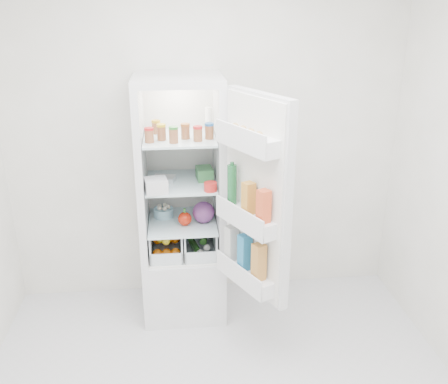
{
  "coord_description": "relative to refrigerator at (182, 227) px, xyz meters",
  "views": [
    {
      "loc": [
        -0.24,
        -2.17,
        2.27
      ],
      "look_at": [
        0.08,
        0.95,
        1.05
      ],
      "focal_mm": 40.0,
      "sensor_mm": 36.0,
      "label": 1
    }
  ],
  "objects": [
    {
      "name": "squeeze_bottle",
      "position": [
        0.21,
        0.08,
        0.81
      ],
      "size": [
        0.05,
        0.05,
        0.17
      ],
      "primitive_type": "cylinder",
      "rotation": [
        0.0,
        0.0,
        -0.1
      ],
      "color": "white",
      "rests_on": "shelf_top"
    },
    {
      "name": "condiment_jars",
      "position": [
        -0.02,
        -0.14,
        0.76
      ],
      "size": [
        0.46,
        0.32,
        0.08
      ],
      "color": "#B21919",
      "rests_on": "shelf_top"
    },
    {
      "name": "veg_pile",
      "position": [
        0.13,
        -0.06,
        -0.1
      ],
      "size": [
        0.16,
        0.3,
        0.1
      ],
      "color": "#204918",
      "rests_on": "refrigerator"
    },
    {
      "name": "bell_pepper",
      "position": [
        0.02,
        -0.14,
        0.13
      ],
      "size": [
        0.1,
        0.1,
        0.1
      ],
      "primitive_type": "sphere",
      "color": "#B91E0B",
      "rests_on": "shelf_low"
    },
    {
      "name": "shelf_mid",
      "position": [
        -0.0,
        -0.06,
        0.38
      ],
      "size": [
        0.49,
        0.53,
        0.02
      ],
      "primitive_type": "cube",
      "color": "silver",
      "rests_on": "refrigerator"
    },
    {
      "name": "crisper_left",
      "position": [
        -0.12,
        -0.06,
        -0.06
      ],
      "size": [
        0.23,
        0.46,
        0.22
      ],
      "primitive_type": null,
      "color": "silver",
      "rests_on": "refrigerator"
    },
    {
      "name": "fridge_door",
      "position": [
        0.44,
        -0.6,
        0.43
      ],
      "size": [
        0.4,
        0.57,
        1.3
      ],
      "rotation": [
        0.0,
        0.0,
        2.04
      ],
      "color": "silver",
      "rests_on": "refrigerator"
    },
    {
      "name": "tub_white",
      "position": [
        -0.17,
        -0.26,
        0.44
      ],
      "size": [
        0.17,
        0.17,
        0.09
      ],
      "primitive_type": "cube",
      "rotation": [
        0.0,
        0.0,
        0.17
      ],
      "color": "silver",
      "rests_on": "shelf_mid"
    },
    {
      "name": "room_walls",
      "position": [
        0.2,
        -1.25,
        0.93
      ],
      "size": [
        3.02,
        3.02,
        2.61
      ],
      "color": "silver",
      "rests_on": "ground"
    },
    {
      "name": "mushroom_bowl",
      "position": [
        -0.14,
        0.03,
        0.12
      ],
      "size": [
        0.17,
        0.17,
        0.07
      ],
      "primitive_type": "cylinder",
      "rotation": [
        0.0,
        0.0,
        -0.17
      ],
      "color": "#9BD3E8",
      "rests_on": "shelf_low"
    },
    {
      "name": "citrus_pile",
      "position": [
        -0.12,
        -0.08,
        -0.08
      ],
      "size": [
        0.2,
        0.31,
        0.16
      ],
      "color": "orange",
      "rests_on": "refrigerator"
    },
    {
      "name": "crisper_right",
      "position": [
        0.12,
        -0.06,
        -0.06
      ],
      "size": [
        0.23,
        0.46,
        0.22
      ],
      "primitive_type": null,
      "color": "silver",
      "rests_on": "refrigerator"
    },
    {
      "name": "tub_green",
      "position": [
        0.17,
        -0.04,
        0.44
      ],
      "size": [
        0.12,
        0.16,
        0.09
      ],
      "primitive_type": "cube",
      "rotation": [
        0.0,
        0.0,
        0.09
      ],
      "color": "#397D43",
      "rests_on": "shelf_mid"
    },
    {
      "name": "refrigerator",
      "position": [
        0.0,
        0.0,
        0.0
      ],
      "size": [
        0.6,
        0.6,
        1.8
      ],
      "color": "silver",
      "rests_on": "ground"
    },
    {
      "name": "shelf_top",
      "position": [
        -0.0,
        -0.06,
        0.71
      ],
      "size": [
        0.49,
        0.53,
        0.02
      ],
      "primitive_type": "cube",
      "color": "silver",
      "rests_on": "refrigerator"
    },
    {
      "name": "red_cabbage",
      "position": [
        0.15,
        -0.1,
        0.16
      ],
      "size": [
        0.16,
        0.16,
        0.16
      ],
      "primitive_type": "sphere",
      "color": "#5C1F58",
      "rests_on": "shelf_low"
    },
    {
      "name": "shelf_low",
      "position": [
        -0.0,
        -0.06,
        0.07
      ],
      "size": [
        0.49,
        0.53,
        0.01
      ],
      "primitive_type": "cube",
      "color": "silver",
      "rests_on": "refrigerator"
    },
    {
      "name": "tin_red",
      "position": [
        0.19,
        -0.27,
        0.42
      ],
      "size": [
        0.11,
        0.11,
        0.06
      ],
      "primitive_type": "cylinder",
      "rotation": [
        0.0,
        0.0,
        0.24
      ],
      "color": "red",
      "rests_on": "shelf_mid"
    },
    {
      "name": "foil_tray",
      "position": [
        -0.12,
        -0.05,
        0.41
      ],
      "size": [
        0.17,
        0.14,
        0.04
      ],
      "primitive_type": "cube",
      "rotation": [
        0.0,
        0.0,
        -0.2
      ],
      "color": "white",
      "rests_on": "shelf_mid"
    }
  ]
}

